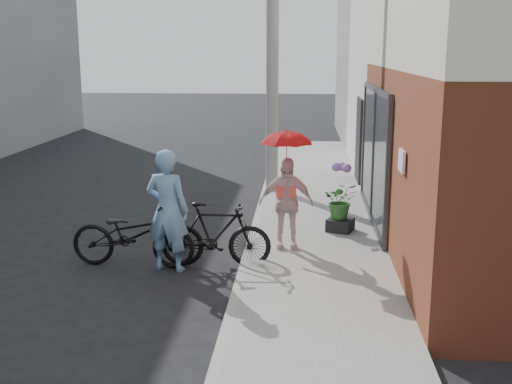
# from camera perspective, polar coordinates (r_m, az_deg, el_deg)

# --- Properties ---
(ground) EXTENTS (80.00, 80.00, 0.00)m
(ground) POSITION_cam_1_polar(r_m,az_deg,el_deg) (9.36, -7.27, -8.24)
(ground) COLOR black
(ground) RESTS_ON ground
(sidewalk) EXTENTS (2.20, 24.00, 0.12)m
(sidewalk) POSITION_cam_1_polar(r_m,az_deg,el_deg) (11.06, 5.57, -4.57)
(sidewalk) COLOR gray
(sidewalk) RESTS_ON ground
(curb) EXTENTS (0.12, 24.00, 0.12)m
(curb) POSITION_cam_1_polar(r_m,az_deg,el_deg) (11.09, -0.45, -4.46)
(curb) COLOR #9E9E99
(curb) RESTS_ON ground
(plaster_building) EXTENTS (8.00, 6.00, 7.00)m
(plaster_building) POSITION_cam_1_polar(r_m,az_deg,el_deg) (18.37, 21.82, 12.33)
(plaster_building) COLOR silver
(plaster_building) RESTS_ON ground
(east_building_far) EXTENTS (8.00, 8.00, 7.00)m
(east_building_far) POSITION_cam_1_polar(r_m,az_deg,el_deg) (25.15, 17.02, 12.51)
(east_building_far) COLOR slate
(east_building_far) RESTS_ON ground
(utility_pole) EXTENTS (0.28, 0.28, 7.00)m
(utility_pole) POSITION_cam_1_polar(r_m,az_deg,el_deg) (14.58, 1.48, 13.35)
(utility_pole) COLOR #9E9E99
(utility_pole) RESTS_ON ground
(officer) EXTENTS (0.77, 0.60, 1.87)m
(officer) POSITION_cam_1_polar(r_m,az_deg,el_deg) (9.75, -7.87, -1.64)
(officer) COLOR #6E99C3
(officer) RESTS_ON ground
(bike_left) EXTENTS (1.98, 0.78, 1.02)m
(bike_left) POSITION_cam_1_polar(r_m,az_deg,el_deg) (10.10, -10.88, -3.74)
(bike_left) COLOR black
(bike_left) RESTS_ON ground
(bike_right) EXTENTS (1.72, 0.54, 1.02)m
(bike_right) POSITION_cam_1_polar(r_m,az_deg,el_deg) (9.93, -3.58, -3.81)
(bike_right) COLOR black
(bike_right) RESTS_ON ground
(kimono_woman) EXTENTS (0.90, 0.42, 1.50)m
(kimono_woman) POSITION_cam_1_polar(r_m,az_deg,el_deg) (10.41, 2.69, -0.99)
(kimono_woman) COLOR beige
(kimono_woman) RESTS_ON sidewalk
(parasol) EXTENTS (0.81, 0.81, 0.71)m
(parasol) POSITION_cam_1_polar(r_m,az_deg,el_deg) (10.21, 2.75, 5.05)
(parasol) COLOR red
(parasol) RESTS_ON kimono_woman
(planter) EXTENTS (0.55, 0.55, 0.22)m
(planter) POSITION_cam_1_polar(r_m,az_deg,el_deg) (11.61, 7.50, -2.89)
(planter) COLOR black
(planter) RESTS_ON sidewalk
(potted_plant) EXTENTS (0.60, 0.52, 0.66)m
(potted_plant) POSITION_cam_1_polar(r_m,az_deg,el_deg) (11.50, 7.56, -0.76)
(potted_plant) COLOR #2E6327
(potted_plant) RESTS_ON planter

